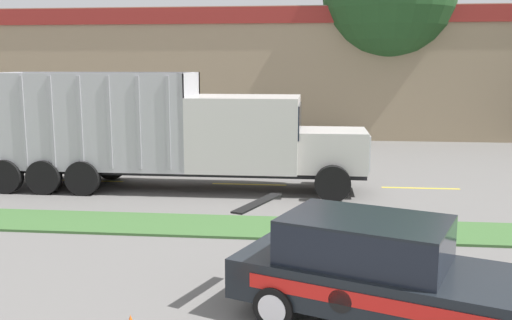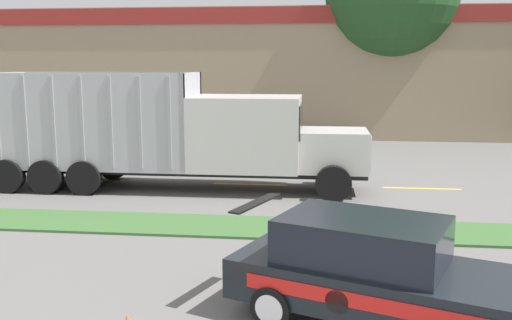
# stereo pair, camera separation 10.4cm
# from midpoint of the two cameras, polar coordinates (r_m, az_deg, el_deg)

# --- Properties ---
(grass_verge) EXTENTS (120.00, 1.79, 0.06)m
(grass_verge) POSITION_cam_midpoint_polar(r_m,az_deg,el_deg) (13.60, -0.21, -6.71)
(grass_verge) COLOR #3D6633
(grass_verge) RESTS_ON ground_plane
(centre_line_3) EXTENTS (2.40, 0.14, 0.01)m
(centre_line_3) POSITION_cam_midpoint_polar(r_m,az_deg,el_deg) (19.77, -16.14, -1.97)
(centre_line_3) COLOR yellow
(centre_line_3) RESTS_ON ground_plane
(centre_line_4) EXTENTS (2.40, 0.14, 0.01)m
(centre_line_4) POSITION_cam_midpoint_polar(r_m,az_deg,el_deg) (18.39, -0.40, -2.44)
(centre_line_4) COLOR yellow
(centre_line_4) RESTS_ON ground_plane
(centre_line_5) EXTENTS (2.40, 0.14, 0.01)m
(centre_line_5) POSITION_cam_midpoint_polar(r_m,az_deg,el_deg) (18.55, 16.42, -2.74)
(centre_line_5) COLOR yellow
(centre_line_5) RESTS_ON ground_plane
(dump_truck_trail) EXTENTS (11.39, 2.67, 3.58)m
(dump_truck_trail) POSITION_cam_midpoint_polar(r_m,az_deg,el_deg) (17.52, -4.88, 2.14)
(dump_truck_trail) COLOR black
(dump_truck_trail) RESTS_ON ground_plane
(rally_car) EXTENTS (4.69, 3.25, 1.64)m
(rally_car) POSITION_cam_midpoint_polar(r_m,az_deg,el_deg) (8.83, 11.96, -10.70)
(rally_car) COLOR black
(rally_car) RESTS_ON ground_plane
(store_building_backdrop) EXTENTS (39.33, 12.10, 6.65)m
(store_building_backdrop) POSITION_cam_midpoint_polar(r_m,az_deg,el_deg) (34.87, 8.85, 8.69)
(store_building_backdrop) COLOR #9E896B
(store_building_backdrop) RESTS_ON ground_plane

